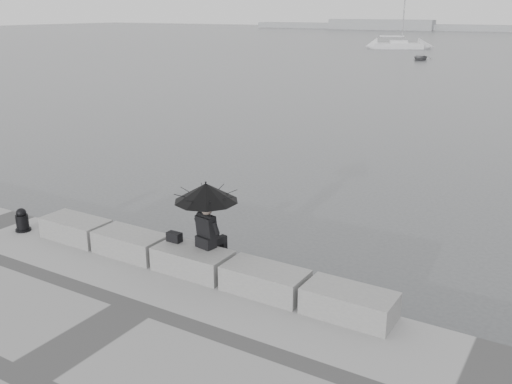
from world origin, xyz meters
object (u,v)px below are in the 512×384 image
Objects in this scene: sailboat_left at (398,45)px; dinghy at (420,58)px; seated_person at (206,199)px; mooring_bollard at (22,222)px.

sailboat_left reaches higher than dinghy.
dinghy is (8.31, -17.80, -0.27)m from sailboat_left.
sailboat_left is at bearing 115.85° from dinghy.
seated_person is 0.44× the size of dinghy.
mooring_bollard is 78.75m from sailboat_left.
sailboat_left is at bearing 115.31° from seated_person.
sailboat_left is 4.11× the size of dinghy.
mooring_bollard is 0.05× the size of sailboat_left.
mooring_bollard is 59.85m from dinghy.
sailboat_left is 19.64m from dinghy.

